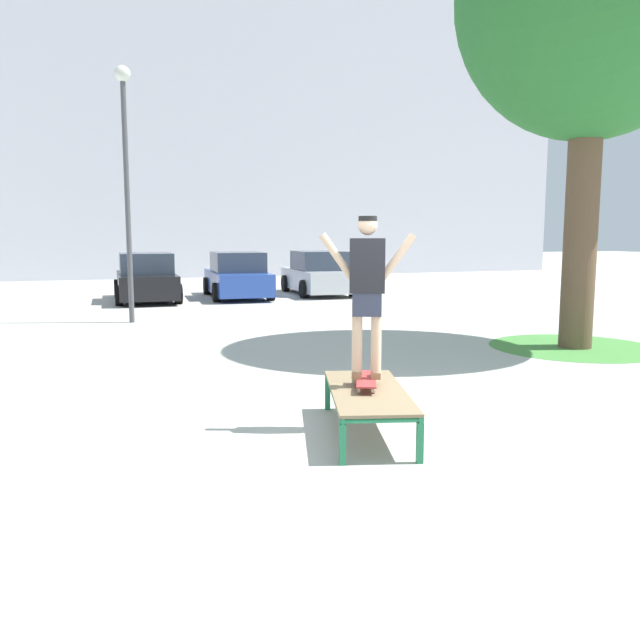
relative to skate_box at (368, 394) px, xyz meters
name	(u,v)px	position (x,y,z in m)	size (l,w,h in m)	color
ground_plane	(431,438)	(0.53, -0.39, -0.41)	(120.00, 120.00, 0.00)	#B7B5AD
building_facade	(174,125)	(1.36, 27.25, 7.05)	(41.59, 4.00, 14.94)	silver
skate_box	(368,394)	(0.00, 0.00, 0.00)	(1.25, 2.03, 0.46)	#237A4C
skateboard	(366,380)	(0.04, 0.13, 0.12)	(0.50, 0.81, 0.09)	#B23333
skater	(367,285)	(0.04, 0.13, 1.12)	(0.95, 0.47, 1.69)	beige
grass_patch_near_right	(575,347)	(5.65, 3.46, -0.41)	(3.07, 3.07, 0.01)	#47893D
car_black	(146,279)	(-1.14, 14.79, 0.28)	(1.98, 4.23, 1.50)	black
car_blue	(237,277)	(1.78, 14.85, 0.28)	(2.09, 4.28, 1.50)	#28479E
car_silver	(318,274)	(4.70, 15.10, 0.28)	(2.07, 4.28, 1.50)	#B7BABF
light_post	(126,157)	(-1.85, 9.67, 3.41)	(0.36, 0.36, 5.83)	#4C4C51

